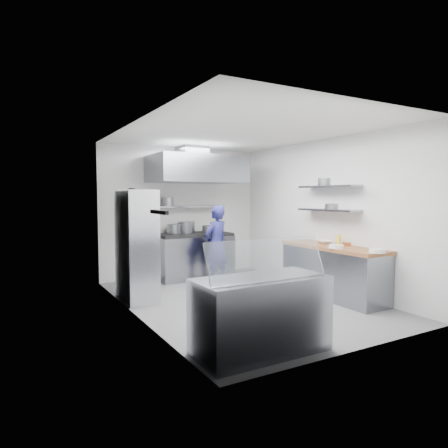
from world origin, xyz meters
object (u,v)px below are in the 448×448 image
gas_range (194,257)px  wire_rack (137,246)px  chef (216,245)px  display_case (261,315)px

gas_range → wire_rack: size_ratio=0.86×
gas_range → chef: bearing=-83.0°
wire_rack → display_case: bearing=-79.5°
wire_rack → display_case: 2.94m
gas_range → chef: size_ratio=1.02×
wire_rack → display_case: (0.53, -2.85, -0.50)m
chef → display_case: size_ratio=1.05×
gas_range → chef: chef is taller
gas_range → wire_rack: wire_rack is taller
gas_range → display_case: bearing=-105.0°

